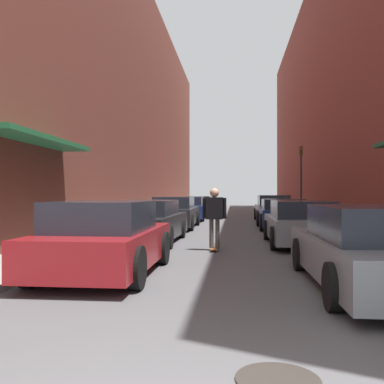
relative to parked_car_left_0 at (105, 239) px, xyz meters
The scene contains 17 objects.
ground 13.81m from the parked_car_left_0, 80.82° to the left, with size 106.99×106.99×0.00m, color #515154.
curb_strip_left 18.61m from the parked_car_left_0, 96.32° to the left, with size 1.80×48.63×0.12m.
curb_strip_right 19.59m from the parked_car_left_0, 70.77° to the left, with size 1.80×48.63×0.12m.
building_row_left 20.25m from the parked_car_left_0, 104.98° to the left, with size 4.90×48.63×14.59m.
building_row_right 21.88m from the parked_car_left_0, 63.17° to the left, with size 4.90×48.63×15.47m.
parked_car_left_0 is the anchor object (origin of this frame).
parked_car_left_1 5.21m from the parked_car_left_0, 92.21° to the left, with size 1.86×4.78×1.32m.
parked_car_left_2 10.88m from the parked_car_left_0, 91.06° to the left, with size 1.91×4.76×1.38m.
parked_car_left_3 16.67m from the parked_car_left_0, 90.65° to the left, with size 1.96×4.83×1.34m.
parked_car_left_4 22.00m from the parked_car_left_0, 90.26° to the left, with size 2.04×4.57×1.33m.
parked_car_right_0 4.67m from the parked_car_left_0, ahead, with size 1.97×4.81×1.33m.
parked_car_right_1 6.72m from the parked_car_left_0, 49.12° to the left, with size 1.99×4.25×1.31m.
parked_car_right_2 11.68m from the parked_car_left_0, 67.52° to the left, with size 2.04×4.11×1.29m.
parked_car_right_3 16.54m from the parked_car_left_0, 74.11° to the left, with size 1.95×4.13×1.43m.
skateboarder 4.07m from the parked_car_left_0, 62.12° to the left, with size 0.64×0.78×1.67m.
manhole_cover 5.16m from the parked_car_left_0, 56.92° to the right, with size 0.70×0.70×0.02m.
traffic_light 16.07m from the parked_car_left_0, 68.44° to the left, with size 0.16×0.22×3.85m.
Camera 1 is at (0.24, -2.01, 1.54)m, focal length 40.00 mm.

